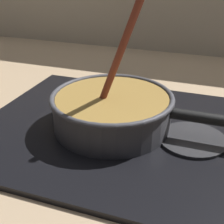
# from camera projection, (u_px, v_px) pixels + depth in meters

# --- Properties ---
(ground) EXTENTS (2.40, 1.60, 0.04)m
(ground) POSITION_uv_depth(u_px,v_px,m) (35.00, 164.00, 0.60)
(ground) COLOR #9E8466
(hob_plate) EXTENTS (0.56, 0.48, 0.01)m
(hob_plate) POSITION_uv_depth(u_px,v_px,m) (112.00, 129.00, 0.67)
(hob_plate) COLOR black
(hob_plate) RESTS_ON ground
(burner_ring) EXTENTS (0.18, 0.18, 0.01)m
(burner_ring) POSITION_uv_depth(u_px,v_px,m) (112.00, 125.00, 0.67)
(burner_ring) COLOR #592D0C
(burner_ring) RESTS_ON hob_plate
(spare_burner) EXTENTS (0.13, 0.13, 0.01)m
(spare_burner) POSITION_uv_depth(u_px,v_px,m) (192.00, 139.00, 0.62)
(spare_burner) COLOR #262628
(spare_burner) RESTS_ON hob_plate
(cooking_pan) EXTENTS (0.41, 0.26, 0.28)m
(cooking_pan) POSITION_uv_depth(u_px,v_px,m) (113.00, 110.00, 0.65)
(cooking_pan) COLOR #38383D
(cooking_pan) RESTS_ON hob_plate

